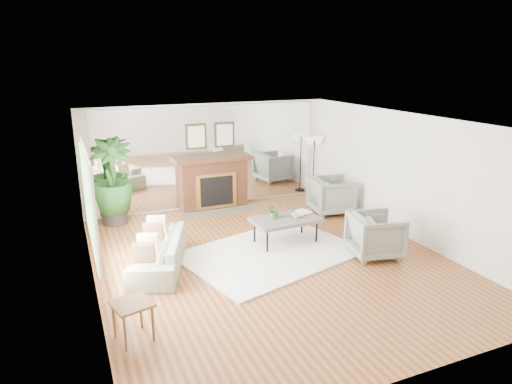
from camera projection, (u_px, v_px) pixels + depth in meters
name	position (u px, v px, depth m)	size (l,w,h in m)	color
ground	(271.00, 260.00, 8.25)	(7.00, 7.00, 0.00)	brown
wall_left	(89.00, 216.00, 6.77)	(0.02, 7.00, 2.50)	silver
wall_right	(408.00, 177.00, 9.03)	(0.02, 7.00, 2.50)	silver
wall_back	(210.00, 156.00, 10.98)	(6.00, 0.02, 2.50)	silver
mirror_panel	(210.00, 156.00, 10.96)	(5.40, 0.04, 2.40)	silver
window_panel	(89.00, 202.00, 7.11)	(0.04, 2.40, 1.50)	#B2E09E
fireplace	(214.00, 182.00, 10.94)	(1.85, 0.83, 2.05)	brown
area_rug	(271.00, 253.00, 8.49)	(3.12, 2.23, 0.03)	white
coffee_table	(286.00, 220.00, 8.86)	(1.34, 0.82, 0.52)	#5B5047
sofa	(159.00, 252.00, 7.87)	(1.98, 0.77, 0.58)	gray
armchair_back	(332.00, 195.00, 10.67)	(0.90, 0.93, 0.84)	gray
armchair_front	(375.00, 235.00, 8.33)	(0.85, 0.88, 0.80)	gray
side_table	(132.00, 308.00, 5.79)	(0.56, 0.56, 0.53)	brown
potted_ficus	(112.00, 180.00, 9.82)	(1.03, 1.03, 1.86)	black
floor_lamp	(314.00, 146.00, 11.61)	(0.52, 0.29, 1.58)	black
tabletop_plant	(274.00, 210.00, 8.81)	(0.28, 0.25, 0.32)	#326B27
fruit_bowl	(297.00, 216.00, 8.91)	(0.23, 0.23, 0.06)	brown
book	(300.00, 213.00, 9.12)	(0.23, 0.31, 0.02)	brown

